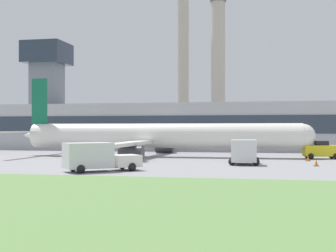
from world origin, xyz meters
The scene contains 11 objects.
ground_plane centered at (0.00, 0.00, 0.00)m, with size 400.00×400.00×0.00m, color gray.
terminal_building centered at (-1.26, 27.22, 4.17)m, with size 82.30×14.46×18.89m.
smokestack_left centered at (-3.25, 61.02, 19.50)m, with size 3.29×3.29×38.72m.
smokestack_right centered at (5.61, 57.49, 17.06)m, with size 3.72×3.72×33.82m.
airplane centered at (2.87, 5.98, 2.56)m, with size 36.94×32.73×10.06m.
pushback_tug centered at (22.35, 6.13, 0.95)m, with size 4.24×2.86×2.08m.
baggage_truck centered at (13.90, -4.53, 1.18)m, with size 3.03×4.07×2.43m.
fuel_truck centered at (2.37, -14.19, 1.17)m, with size 6.23×5.64×2.36m.
ground_crew_person centered at (13.43, -0.10, 0.95)m, with size 0.59×0.59×1.87m.
traffic_cone_near_nose centered at (20.50, 2.08, 0.26)m, with size 0.55×0.55×0.56m.
traffic_cone_wingtip centered at (20.59, -4.86, 0.28)m, with size 0.51×0.51×0.62m.
Camera 1 is at (15.67, -50.50, 3.52)m, focal length 50.00 mm.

